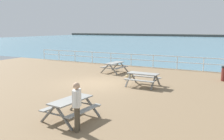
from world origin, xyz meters
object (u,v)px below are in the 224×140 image
picnic_table_near_right (143,76)px  picnic_table_near_left (115,65)px  picnic_table_mid_centre (71,104)px  visitor (77,104)px

picnic_table_near_right → picnic_table_near_left: bearing=139.1°
picnic_table_near_left → picnic_table_near_right: 4.86m
picnic_table_mid_centre → picnic_table_near_right: bearing=0.8°
picnic_table_near_right → visitor: (0.38, -7.16, 0.36)m
picnic_table_near_right → visitor: 7.18m
picnic_table_near_left → visitor: 11.19m
picnic_table_mid_centre → picnic_table_near_left: bearing=22.8°
picnic_table_near_left → picnic_table_near_right: same height
picnic_table_near_left → visitor: bearing=-154.1°
picnic_table_near_left → picnic_table_mid_centre: (3.08, -9.66, 0.00)m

